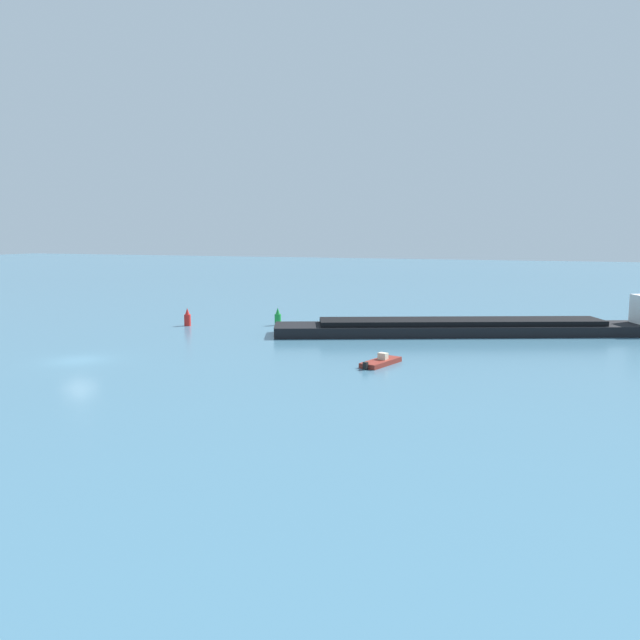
# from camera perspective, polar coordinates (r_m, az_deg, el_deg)

# --- Properties ---
(ground_plane) EXTENTS (400.00, 400.00, 0.00)m
(ground_plane) POSITION_cam_1_polar(r_m,az_deg,el_deg) (54.18, -20.40, -3.34)
(ground_plane) COLOR teal
(cargo_barge) EXTENTS (38.09, 19.44, 5.62)m
(cargo_barge) POSITION_cam_1_polar(r_m,az_deg,el_deg) (65.54, 14.32, -0.51)
(cargo_barge) COLOR black
(cargo_barge) RESTS_ON ground
(small_motorboat) EXTENTS (2.38, 4.45, 0.87)m
(small_motorboat) POSITION_cam_1_polar(r_m,az_deg,el_deg) (49.33, 5.34, -3.68)
(small_motorboat) COLOR maroon
(small_motorboat) RESTS_ON ground
(channel_buoy_red) EXTENTS (0.70, 0.70, 1.90)m
(channel_buoy_red) POSITION_cam_1_polar(r_m,az_deg,el_deg) (70.83, -11.54, 0.16)
(channel_buoy_red) COLOR red
(channel_buoy_red) RESTS_ON ground
(channel_buoy_green) EXTENTS (0.70, 0.70, 1.90)m
(channel_buoy_green) POSITION_cam_1_polar(r_m,az_deg,el_deg) (69.90, -3.72, 0.20)
(channel_buoy_green) COLOR green
(channel_buoy_green) RESTS_ON ground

